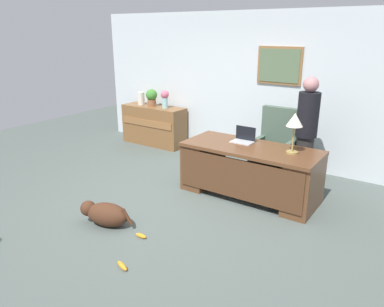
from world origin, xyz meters
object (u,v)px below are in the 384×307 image
at_px(armchair, 275,149).
at_px(dog_toy_plush, 141,236).
at_px(person_standing, 306,132).
at_px(vase_with_flowers, 165,98).
at_px(desk_lamp, 295,122).
at_px(credenza, 154,125).
at_px(vase_empty, 141,98).
at_px(desk, 249,170).
at_px(dog_lying, 105,214).
at_px(laptop, 244,138).
at_px(potted_plant, 152,97).
at_px(dog_toy_bone, 122,266).

height_order(armchair, dog_toy_plush, armchair).
bearing_deg(person_standing, vase_with_flowers, 171.05).
bearing_deg(vase_with_flowers, desk_lamp, -20.83).
height_order(credenza, desk_lamp, desk_lamp).
bearing_deg(vase_empty, person_standing, -7.41).
bearing_deg(desk, dog_lying, -121.61).
relative_size(armchair, laptop, 3.69).
bearing_deg(dog_toy_plush, armchair, 78.03).
bearing_deg(desk_lamp, dog_toy_plush, -120.90).
relative_size(person_standing, potted_plant, 4.80).
bearing_deg(armchair, desk, -92.04).
height_order(dog_lying, desk_lamp, desk_lamp).
bearing_deg(credenza, armchair, -7.96).
xyz_separation_m(desk, dog_toy_plush, (-0.53, -1.78, -0.40)).
relative_size(laptop, vase_empty, 1.18).
relative_size(person_standing, dog_toy_bone, 8.93).
bearing_deg(dog_toy_plush, vase_empty, 131.23).
xyz_separation_m(credenza, dog_lying, (1.77, -3.09, -0.26)).
relative_size(desk_lamp, vase_with_flowers, 1.52).
relative_size(credenza, dog_toy_plush, 9.02).
relative_size(desk, person_standing, 1.15).
xyz_separation_m(vase_with_flowers, vase_empty, (-0.65, 0.00, -0.08)).
height_order(desk, vase_empty, vase_empty).
relative_size(potted_plant, dog_toy_plush, 2.29).
distance_m(desk, vase_with_flowers, 2.94).
distance_m(laptop, vase_with_flowers, 2.61).
xyz_separation_m(laptop, desk_lamp, (0.79, -0.11, 0.38)).
bearing_deg(vase_with_flowers, dog_toy_bone, -57.92).
bearing_deg(desk_lamp, person_standing, 93.62).
xyz_separation_m(armchair, dog_toy_plush, (-0.56, -2.66, -0.49)).
bearing_deg(dog_lying, armchair, 66.92).
bearing_deg(vase_with_flowers, dog_toy_plush, -56.45).
distance_m(dog_toy_bone, dog_toy_plush, 0.61).
bearing_deg(dog_toy_bone, vase_with_flowers, 122.08).
relative_size(dog_lying, potted_plant, 2.01).
xyz_separation_m(credenza, person_standing, (3.42, -0.49, 0.48)).
distance_m(dog_lying, vase_empty, 3.83).
height_order(vase_empty, dog_toy_bone, vase_empty).
bearing_deg(desk, potted_plant, 156.30).
distance_m(armchair, person_standing, 0.64).
height_order(dog_toy_bone, dog_toy_plush, same).
height_order(dog_lying, dog_toy_bone, dog_lying).
distance_m(laptop, potted_plant, 2.94).
bearing_deg(desk, laptop, 136.55).
height_order(laptop, vase_with_flowers, vase_with_flowers).
distance_m(desk_lamp, dog_toy_bone, 2.84).
bearing_deg(desk_lamp, dog_lying, -131.92).
bearing_deg(dog_lying, person_standing, 57.57).
xyz_separation_m(armchair, desk_lamp, (0.55, -0.79, 0.68)).
height_order(desk, laptop, laptop).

